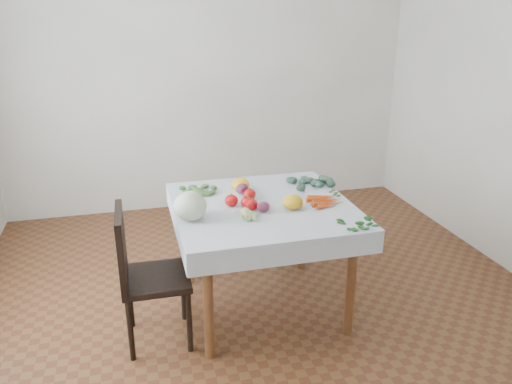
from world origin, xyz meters
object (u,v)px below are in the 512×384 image
chair (141,269)px  carrot_bunch (326,201)px  heirloom_back (240,185)px  table (263,219)px  cabbage (190,206)px

chair → carrot_bunch: (1.19, 0.11, 0.27)m
heirloom_back → carrot_bunch: heirloom_back is taller
table → heirloom_back: bearing=106.0°
cabbage → heirloom_back: bearing=45.9°
cabbage → carrot_bunch: size_ratio=0.89×
chair → table: bearing=13.1°
table → chair: size_ratio=1.15×
table → cabbage: (-0.48, -0.13, 0.19)m
table → carrot_bunch: 0.42m
chair → carrot_bunch: size_ratio=4.01×
heirloom_back → carrot_bunch: (0.48, -0.36, -0.03)m
chair → heirloom_back: 0.90m
table → chair: 0.83m
table → cabbage: 0.53m
heirloom_back → cabbage: bearing=-134.1°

